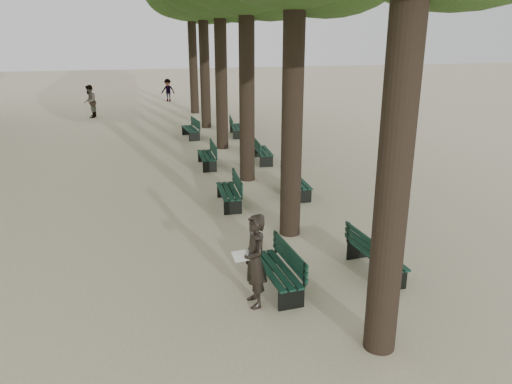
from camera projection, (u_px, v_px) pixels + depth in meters
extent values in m
plane|color=beige|center=(262.00, 298.00, 9.86)|extent=(120.00, 120.00, 0.00)
cylinder|color=#33261C|center=(398.00, 125.00, 7.18)|extent=(0.52, 0.52, 7.50)
cylinder|color=#33261C|center=(293.00, 87.00, 11.79)|extent=(0.52, 0.52, 7.50)
cylinder|color=#33261C|center=(247.00, 70.00, 16.41)|extent=(0.52, 0.52, 7.50)
cylinder|color=#33261C|center=(221.00, 61.00, 21.03)|extent=(0.52, 0.52, 7.50)
cylinder|color=#33261C|center=(204.00, 55.00, 25.64)|extent=(0.52, 0.52, 7.50)
cylinder|color=#33261C|center=(193.00, 51.00, 30.26)|extent=(0.52, 0.52, 7.50)
cube|color=black|center=(276.00, 280.00, 10.10)|extent=(0.66, 1.83, 0.45)
cube|color=black|center=(276.00, 270.00, 10.03)|extent=(0.68, 1.84, 0.04)
cube|color=black|center=(289.00, 256.00, 10.03)|extent=(0.18, 1.80, 0.40)
cube|color=black|center=(228.00, 198.00, 14.94)|extent=(0.60, 1.82, 0.45)
cube|color=black|center=(228.00, 191.00, 14.87)|extent=(0.62, 1.82, 0.04)
cube|color=black|center=(237.00, 182.00, 14.84)|extent=(0.12, 1.80, 0.40)
cube|color=black|center=(207.00, 161.00, 19.12)|extent=(0.55, 1.81, 0.45)
cube|color=black|center=(206.00, 155.00, 19.05)|extent=(0.57, 1.81, 0.04)
cube|color=black|center=(213.00, 148.00, 19.03)|extent=(0.07, 1.80, 0.40)
cube|color=black|center=(190.00, 133.00, 24.19)|extent=(0.72, 1.85, 0.45)
cube|color=black|center=(190.00, 129.00, 24.12)|extent=(0.74, 1.85, 0.04)
cube|color=black|center=(195.00, 123.00, 24.13)|extent=(0.24, 1.79, 0.40)
cube|color=black|center=(376.00, 264.00, 10.79)|extent=(0.66, 1.84, 0.45)
cube|color=black|center=(377.00, 254.00, 10.72)|extent=(0.68, 1.84, 0.04)
cube|color=black|center=(366.00, 244.00, 10.55)|extent=(0.18, 1.80, 0.40)
cube|color=black|center=(296.00, 188.00, 15.89)|extent=(0.57, 1.81, 0.45)
cube|color=black|center=(297.00, 181.00, 15.82)|extent=(0.59, 1.81, 0.04)
cube|color=black|center=(288.00, 174.00, 15.68)|extent=(0.09, 1.80, 0.40)
cube|color=black|center=(263.00, 156.00, 19.84)|extent=(0.64, 1.83, 0.45)
cube|color=black|center=(263.00, 151.00, 19.77)|extent=(0.66, 1.83, 0.04)
cube|color=black|center=(256.00, 144.00, 19.64)|extent=(0.16, 1.80, 0.40)
cube|color=black|center=(237.00, 131.00, 24.63)|extent=(0.71, 1.84, 0.45)
cube|color=black|center=(237.00, 127.00, 24.56)|extent=(0.73, 1.85, 0.04)
cube|color=black|center=(231.00, 122.00, 24.44)|extent=(0.23, 1.79, 0.40)
imported|color=black|center=(255.00, 261.00, 9.36)|extent=(0.42, 0.76, 1.84)
cube|color=white|center=(242.00, 256.00, 9.26)|extent=(0.37, 0.29, 0.12)
imported|color=#262628|center=(90.00, 101.00, 29.49)|extent=(0.49, 0.97, 1.91)
imported|color=#262628|center=(168.00, 90.00, 36.17)|extent=(1.07, 0.74, 1.61)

